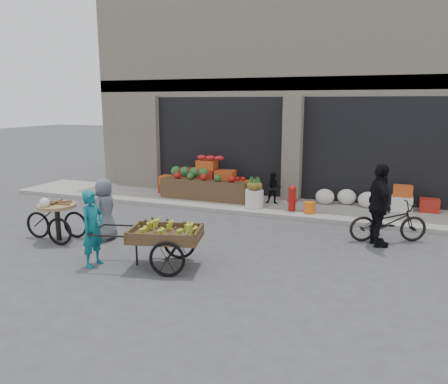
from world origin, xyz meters
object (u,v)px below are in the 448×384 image
at_px(seated_person, 274,188).
at_px(vendor_grey, 105,209).
at_px(cyclist, 379,205).
at_px(vendor_woman, 93,228).
at_px(banana_cart, 163,232).
at_px(orange_bucket, 310,207).
at_px(fire_hydrant, 292,197).
at_px(bicycle, 388,222).
at_px(pineapple_bin, 254,198).
at_px(tricycle_cart, 57,216).

distance_m(seated_person, vendor_grey, 5.13).
bearing_deg(cyclist, vendor_woman, 100.64).
distance_m(banana_cart, vendor_grey, 2.29).
bearing_deg(vendor_woman, orange_bucket, -29.65).
xyz_separation_m(banana_cart, vendor_woman, (-1.28, -0.41, 0.05)).
xyz_separation_m(fire_hydrant, banana_cart, (-1.41, -4.69, 0.18)).
height_order(fire_hydrant, vendor_grey, vendor_grey).
xyz_separation_m(bicycle, cyclist, (-0.20, -0.40, 0.45)).
distance_m(pineapple_bin, vendor_woman, 5.40).
bearing_deg(banana_cart, cyclist, 23.28).
bearing_deg(fire_hydrant, vendor_woman, -117.77).
xyz_separation_m(vendor_grey, bicycle, (5.96, 2.16, -0.25)).
bearing_deg(seated_person, orange_bucket, -40.26).
height_order(orange_bucket, seated_person, seated_person).
distance_m(pineapple_bin, fire_hydrant, 1.11).
relative_size(orange_bucket, seated_person, 0.34).
bearing_deg(orange_bucket, fire_hydrant, 174.29).
bearing_deg(orange_bucket, seated_person, 149.74).
bearing_deg(seated_person, fire_hydrant, -52.88).
bearing_deg(tricycle_cart, vendor_grey, 21.86).
relative_size(pineapple_bin, tricycle_cart, 0.36).
relative_size(seated_person, vendor_woman, 0.64).
distance_m(fire_hydrant, cyclist, 3.02).
relative_size(bicycle, cyclist, 0.95).
distance_m(vendor_grey, bicycle, 6.34).
height_order(seated_person, vendor_woman, vendor_woman).
bearing_deg(pineapple_bin, vendor_woman, -107.11).
bearing_deg(vendor_grey, pineapple_bin, 145.49).
bearing_deg(pineapple_bin, fire_hydrant, -2.60).
bearing_deg(fire_hydrant, seated_person, 137.12).
distance_m(pineapple_bin, bicycle, 3.93).
bearing_deg(pineapple_bin, orange_bucket, -3.58).
bearing_deg(banana_cart, seated_person, 68.90).
xyz_separation_m(banana_cart, bicycle, (3.92, 3.18, -0.23)).
height_order(vendor_grey, cyclist, cyclist).
distance_m(orange_bucket, cyclist, 2.67).
bearing_deg(pineapple_bin, banana_cart, -93.73).
bearing_deg(seated_person, tricycle_cart, -137.88).
bearing_deg(tricycle_cart, orange_bucket, 36.16).
bearing_deg(bicycle, fire_hydrant, 36.95).
bearing_deg(vendor_woman, seated_person, -16.46).
distance_m(banana_cart, cyclist, 4.65).
relative_size(seated_person, cyclist, 0.51).
bearing_deg(banana_cart, orange_bucket, 54.11).
distance_m(pineapple_bin, orange_bucket, 1.61).
xyz_separation_m(banana_cart, vendor_grey, (-2.04, 1.02, 0.02)).
height_order(seated_person, bicycle, seated_person).
bearing_deg(bicycle, cyclist, 131.50).
xyz_separation_m(vendor_woman, bicycle, (5.19, 3.59, -0.28)).
height_order(pineapple_bin, fire_hydrant, fire_hydrant).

